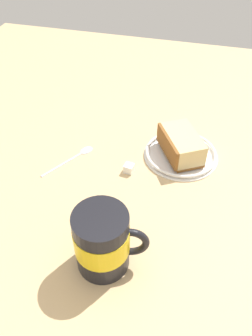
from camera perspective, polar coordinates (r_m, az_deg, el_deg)
name	(u,v)px	position (r cm, az deg, el deg)	size (l,w,h in cm)	color
ground_plane	(152,198)	(62.43, 4.41, -4.99)	(135.52, 135.52, 2.05)	tan
small_plate	(181,154)	(69.41, 9.17, 2.36)	(14.85, 14.85, 1.22)	white
cake_slice	(181,145)	(67.77, 9.19, 3.88)	(11.85, 10.56, 4.80)	brown
tea_mug	(103,240)	(48.69, -3.93, -11.96)	(7.93, 10.65, 10.54)	black
teaspoon	(78,154)	(69.58, -8.02, 2.36)	(11.45, 7.45, 0.80)	silver
sugar_cube	(129,168)	(64.97, 0.49, -0.05)	(1.74, 1.74, 1.74)	white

